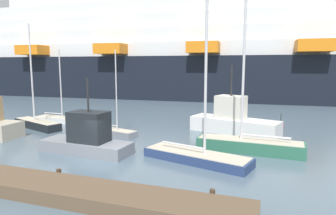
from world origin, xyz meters
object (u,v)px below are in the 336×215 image
at_px(sailboat_1, 59,119).
at_px(sailboat_3, 249,143).
at_px(fishing_boat_2, 87,138).
at_px(channel_buoy_0, 281,125).
at_px(sailboat_2, 197,153).
at_px(fishing_boat_1, 233,121).
at_px(sailboat_4, 37,123).
at_px(sailboat_0, 114,131).
at_px(cruise_ship, 255,51).

height_order(sailboat_1, sailboat_3, sailboat_3).
bearing_deg(sailboat_3, fishing_boat_2, 22.67).
distance_m(sailboat_1, channel_buoy_0, 22.61).
relative_size(sailboat_2, fishing_boat_1, 1.62).
bearing_deg(sailboat_4, sailboat_0, -162.41).
height_order(fishing_boat_1, cruise_ship, cruise_ship).
height_order(sailboat_0, sailboat_3, sailboat_3).
relative_size(sailboat_3, cruise_ship, 0.09).
bearing_deg(sailboat_3, sailboat_0, -3.87).
distance_m(sailboat_0, sailboat_2, 9.60).
relative_size(sailboat_2, sailboat_4, 1.34).
height_order(sailboat_4, channel_buoy_0, sailboat_4).
bearing_deg(cruise_ship, sailboat_4, -120.50).
height_order(sailboat_2, cruise_ship, cruise_ship).
height_order(sailboat_1, fishing_boat_1, sailboat_1).
xyz_separation_m(sailboat_2, channel_buoy_0, (5.33, 12.33, -0.26)).
distance_m(sailboat_0, channel_buoy_0, 15.71).
height_order(sailboat_0, sailboat_2, sailboat_2).
bearing_deg(sailboat_2, sailboat_0, 166.23).
distance_m(sailboat_1, cruise_ship, 37.60).
xyz_separation_m(sailboat_3, channel_buoy_0, (2.34, 9.07, -0.34)).
distance_m(sailboat_0, fishing_boat_1, 10.58).
relative_size(sailboat_1, sailboat_4, 0.77).
bearing_deg(sailboat_4, sailboat_2, -176.56).
bearing_deg(fishing_boat_1, sailboat_3, 123.68).
bearing_deg(sailboat_2, sailboat_4, 178.84).
distance_m(sailboat_4, cruise_ship, 40.28).
height_order(sailboat_3, fishing_boat_2, sailboat_3).
distance_m(fishing_boat_1, fishing_boat_2, 13.02).
xyz_separation_m(fishing_boat_1, cruise_ship, (0.08, 30.95, 7.53)).
xyz_separation_m(fishing_boat_2, channel_buoy_0, (12.97, 12.83, -0.72)).
xyz_separation_m(sailboat_3, cruise_ship, (-1.69, 36.73, 7.98)).
bearing_deg(sailboat_4, sailboat_1, -71.48).
bearing_deg(fishing_boat_1, fishing_boat_2, 63.76).
bearing_deg(fishing_boat_2, channel_buoy_0, 48.19).
relative_size(sailboat_2, sailboat_3, 1.02).
relative_size(sailboat_4, fishing_boat_1, 1.21).
height_order(sailboat_1, cruise_ship, cruise_ship).
xyz_separation_m(sailboat_1, channel_buoy_0, (22.21, 4.20, -0.08)).
relative_size(sailboat_1, fishing_boat_1, 0.93).
bearing_deg(fishing_boat_2, sailboat_3, 22.98).
bearing_deg(sailboat_1, sailboat_3, -13.10).
relative_size(sailboat_3, fishing_boat_2, 1.95).
xyz_separation_m(fishing_boat_2, cruise_ship, (8.94, 40.49, 7.60)).
xyz_separation_m(sailboat_0, sailboat_1, (-8.49, 3.46, 0.04)).
bearing_deg(cruise_ship, channel_buoy_0, -84.65).
distance_m(sailboat_0, fishing_boat_2, 5.27).
bearing_deg(channel_buoy_0, sailboat_4, -161.81).
xyz_separation_m(sailboat_1, sailboat_3, (19.87, -4.87, 0.25)).
distance_m(sailboat_3, cruise_ship, 37.63).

